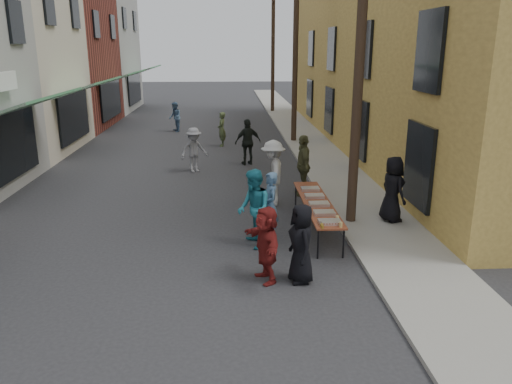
{
  "coord_description": "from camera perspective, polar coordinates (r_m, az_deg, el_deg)",
  "views": [
    {
      "loc": [
        1.02,
        -9.57,
        4.62
      ],
      "look_at": [
        1.66,
        1.76,
        1.3
      ],
      "focal_mm": 35.0,
      "sensor_mm": 36.0,
      "label": 1
    }
  ],
  "objects": [
    {
      "name": "passerby_left",
      "position": [
        19.12,
        -7.1,
        4.8
      ],
      "size": [
        1.26,
        1.08,
        1.69
      ],
      "primitive_type": "imported",
      "rotation": [
        0.0,
        0.0,
        0.51
      ],
      "color": "gray",
      "rests_on": "ground"
    },
    {
      "name": "passerby_mid",
      "position": [
        20.14,
        -0.93,
        5.74
      ],
      "size": [
        1.17,
        0.77,
        1.85
      ],
      "primitive_type": "imported",
      "rotation": [
        0.0,
        0.0,
        3.46
      ],
      "color": "black",
      "rests_on": "ground"
    },
    {
      "name": "cup_stack",
      "position": [
        11.26,
        9.66,
        -3.72
      ],
      "size": [
        0.08,
        0.08,
        0.12
      ],
      "primitive_type": "cylinder",
      "color": "tan",
      "rests_on": "serving_table"
    },
    {
      "name": "utility_pole_far",
      "position": [
        36.72,
        1.95,
        16.12
      ],
      "size": [
        0.26,
        0.26,
        9.0
      ],
      "primitive_type": "cylinder",
      "color": "#2D2116",
      "rests_on": "ground"
    },
    {
      "name": "catering_tray_buns",
      "position": [
        12.71,
        7.21,
        -1.37
      ],
      "size": [
        0.5,
        0.33,
        0.08
      ],
      "primitive_type": "cube",
      "color": "tan",
      "rests_on": "serving_table"
    },
    {
      "name": "catering_tray_foil_d",
      "position": [
        13.37,
        6.68,
        -0.46
      ],
      "size": [
        0.5,
        0.33,
        0.08
      ],
      "primitive_type": "cube",
      "color": "#B2B2B7",
      "rests_on": "serving_table"
    },
    {
      "name": "condiment_jar_c",
      "position": [
        11.32,
        7.41,
        -3.61
      ],
      "size": [
        0.07,
        0.07,
        0.08
      ],
      "primitive_type": "cylinder",
      "color": "#A57F26",
      "rests_on": "serving_table"
    },
    {
      "name": "ground",
      "position": [
        10.68,
        -8.52,
        -9.53
      ],
      "size": [
        120.0,
        120.0,
        0.0
      ],
      "primitive_type": "plane",
      "color": "#28282B",
      "rests_on": "ground"
    },
    {
      "name": "utility_pole_mid",
      "position": [
        24.79,
        4.53,
        15.99
      ],
      "size": [
        0.26,
        0.26,
        9.0
      ],
      "primitive_type": "cylinder",
      "color": "#2D2116",
      "rests_on": "ground"
    },
    {
      "name": "guest_front_e",
      "position": [
        16.0,
        5.4,
        3.07
      ],
      "size": [
        0.51,
        1.16,
        1.95
      ],
      "primitive_type": "imported",
      "rotation": [
        0.0,
        0.0,
        -1.54
      ],
      "color": "brown",
      "rests_on": "ground"
    },
    {
      "name": "catering_tray_foil_b",
      "position": [
        12.06,
        7.8,
        -2.38
      ],
      "size": [
        0.5,
        0.33,
        0.08
      ],
      "primitive_type": "cube",
      "color": "#B2B2B7",
      "rests_on": "serving_table"
    },
    {
      "name": "catering_tray_buns_end",
      "position": [
        14.03,
        6.2,
        0.37
      ],
      "size": [
        0.5,
        0.33,
        0.08
      ],
      "primitive_type": "cube",
      "color": "tan",
      "rests_on": "serving_table"
    },
    {
      "name": "sidewalk",
      "position": [
        25.31,
        5.88,
        5.82
      ],
      "size": [
        2.2,
        60.0,
        0.1
      ],
      "primitive_type": "cube",
      "color": "gray",
      "rests_on": "ground"
    },
    {
      "name": "passerby_far",
      "position": [
        28.51,
        -9.23,
        8.46
      ],
      "size": [
        0.82,
        0.94,
        1.65
      ],
      "primitive_type": "imported",
      "rotation": [
        0.0,
        0.0,
        4.99
      ],
      "color": "#4A6B90",
      "rests_on": "ground"
    },
    {
      "name": "guest_queue_back",
      "position": [
        10.1,
        1.16,
        -5.97
      ],
      "size": [
        0.87,
        1.55,
        1.59
      ],
      "primitive_type": "imported",
      "rotation": [
        0.0,
        0.0,
        -1.28
      ],
      "color": "maroon",
      "rests_on": "ground"
    },
    {
      "name": "guest_front_b",
      "position": [
        12.29,
        1.62,
        -1.58
      ],
      "size": [
        0.52,
        0.69,
        1.69
      ],
      "primitive_type": "imported",
      "rotation": [
        0.0,
        0.0,
        -1.37
      ],
      "color": "#557BA5",
      "rests_on": "ground"
    },
    {
      "name": "condiment_jar_b",
      "position": [
        11.23,
        7.51,
        -3.79
      ],
      "size": [
        0.07,
        0.07,
        0.08
      ],
      "primitive_type": "cylinder",
      "color": "#A57F26",
      "rests_on": "serving_table"
    },
    {
      "name": "catering_tray_sausage",
      "position": [
        11.46,
        8.41,
        -3.41
      ],
      "size": [
        0.5,
        0.33,
        0.08
      ],
      "primitive_type": "cube",
      "color": "maroon",
      "rests_on": "serving_table"
    },
    {
      "name": "guest_front_a",
      "position": [
        10.09,
        5.2,
        -5.88
      ],
      "size": [
        0.66,
        0.89,
        1.64
      ],
      "primitive_type": "imported",
      "rotation": [
        0.0,
        0.0,
        -1.39
      ],
      "color": "black",
      "rests_on": "ground"
    },
    {
      "name": "utility_pole_near",
      "position": [
        12.99,
        11.81,
        15.45
      ],
      "size": [
        0.26,
        0.26,
        9.0
      ],
      "primitive_type": "cylinder",
      "color": "#2D2116",
      "rests_on": "ground"
    },
    {
      "name": "passerby_right",
      "position": [
        24.04,
        -3.94,
        7.17
      ],
      "size": [
        0.4,
        0.6,
        1.63
      ],
      "primitive_type": "imported",
      "rotation": [
        0.0,
        0.0,
        4.7
      ],
      "color": "#4B5934",
      "rests_on": "ground"
    },
    {
      "name": "guest_front_c",
      "position": [
        11.74,
        -0.25,
        -1.95
      ],
      "size": [
        0.88,
        1.04,
        1.89
      ],
      "primitive_type": "imported",
      "rotation": [
        0.0,
        0.0,
        -1.38
      ],
      "color": "teal",
      "rests_on": "ground"
    },
    {
      "name": "server",
      "position": [
        13.71,
        15.36,
        0.32
      ],
      "size": [
        0.78,
        0.98,
        1.76
      ],
      "primitive_type": "imported",
      "rotation": [
        0.0,
        0.0,
        1.85
      ],
      "color": "black",
      "rests_on": "sidewalk"
    },
    {
      "name": "building_ochre",
      "position": [
        25.64,
        20.76,
        16.16
      ],
      "size": [
        10.0,
        28.0,
        10.0
      ],
      "primitive_type": "cube",
      "color": "olive",
      "rests_on": "ground"
    },
    {
      "name": "guest_front_d",
      "position": [
        14.93,
        1.96,
        2.2
      ],
      "size": [
        0.88,
        1.35,
        1.97
      ],
      "primitive_type": "imported",
      "rotation": [
        0.0,
        0.0,
        -1.69
      ],
      "color": "beige",
      "rests_on": "ground"
    },
    {
      "name": "condiment_jar_a",
      "position": [
        11.14,
        7.6,
        -3.96
      ],
      "size": [
        0.07,
        0.07,
        0.08
      ],
      "primitive_type": "cylinder",
      "color": "#A57F26",
      "rests_on": "serving_table"
    },
    {
      "name": "serving_table",
      "position": [
        13.01,
        6.97,
        -1.29
      ],
      "size": [
        0.7,
        4.0,
        0.75
      ],
      "color": "brown",
      "rests_on": "ground"
    }
  ]
}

